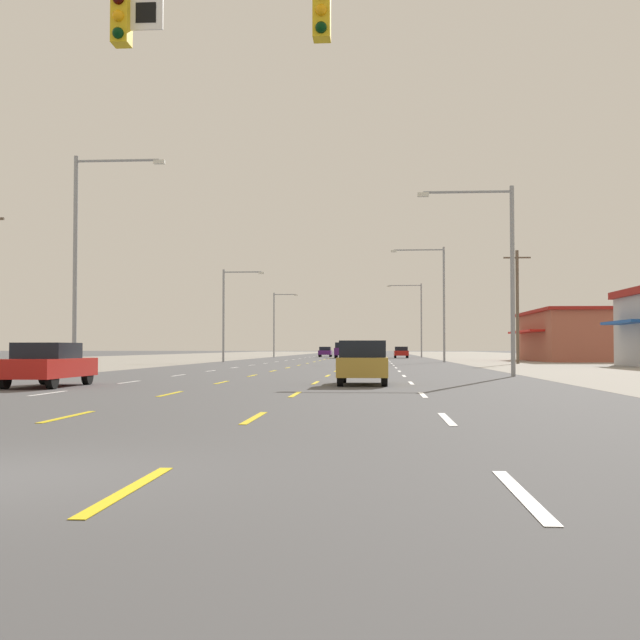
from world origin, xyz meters
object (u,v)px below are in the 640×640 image
(suv_center_turn_midfar, at_px, (343,350))
(streetlight_left_row_1, at_px, (228,308))
(streetlight_left_row_0, at_px, (84,248))
(streetlight_right_row_0, at_px, (501,264))
(sedan_inner_left_farther, at_px, (325,352))
(streetlight_left_row_2, at_px, (276,320))
(hatchback_inner_right_near, at_px, (363,362))
(sedan_far_right_far, at_px, (401,352))
(streetlight_right_row_1, at_px, (438,295))
(streetlight_right_row_2, at_px, (418,314))
(sedan_inner_right_mid, at_px, (373,352))
(sedan_far_left_nearest, at_px, (48,364))

(suv_center_turn_midfar, bearing_deg, streetlight_left_row_1, -108.57)
(suv_center_turn_midfar, bearing_deg, streetlight_left_row_0, -98.26)
(streetlight_left_row_0, distance_m, streetlight_right_row_0, 19.39)
(sedan_inner_left_farther, distance_m, streetlight_left_row_2, 9.35)
(hatchback_inner_right_near, bearing_deg, sedan_far_right_far, 87.24)
(streetlight_right_row_1, relative_size, streetlight_right_row_2, 1.04)
(streetlight_left_row_1, distance_m, streetlight_right_row_2, 41.81)
(sedan_far_right_far, height_order, sedan_inner_left_farther, same)
(suv_center_turn_midfar, height_order, streetlight_left_row_1, streetlight_left_row_1)
(streetlight_right_row_2, bearing_deg, sedan_inner_right_mid, -112.24)
(sedan_far_right_far, height_order, streetlight_right_row_1, streetlight_right_row_1)
(sedan_far_left_nearest, distance_m, streetlight_left_row_2, 85.10)
(sedan_far_left_nearest, height_order, streetlight_right_row_2, streetlight_right_row_2)
(suv_center_turn_midfar, bearing_deg, hatchback_inner_right_near, -87.08)
(hatchback_inner_right_near, bearing_deg, streetlight_right_row_2, 85.76)
(suv_center_turn_midfar, height_order, streetlight_left_row_0, streetlight_left_row_0)
(suv_center_turn_midfar, bearing_deg, streetlight_right_row_1, -70.70)
(suv_center_turn_midfar, distance_m, streetlight_right_row_0, 66.14)
(sedan_far_left_nearest, xyz_separation_m, sedan_far_right_far, (14.06, 78.14, 0.00))
(sedan_inner_right_mid, xyz_separation_m, sedan_inner_left_farther, (-6.92, 19.93, 0.00))
(streetlight_left_row_0, height_order, streetlight_right_row_1, streetlight_right_row_1)
(suv_center_turn_midfar, xyz_separation_m, streetlight_right_row_1, (9.89, -28.23, 5.10))
(suv_center_turn_midfar, bearing_deg, sedan_inner_left_farther, 102.51)
(sedan_inner_left_farther, distance_m, streetlight_right_row_0, 80.37)
(sedan_inner_right_mid, xyz_separation_m, streetlight_left_row_1, (-13.32, -22.23, 4.26))
(sedan_far_left_nearest, relative_size, streetlight_right_row_0, 0.52)
(streetlight_right_row_1, xyz_separation_m, streetlight_left_row_2, (-19.45, 37.04, -0.98))
(sedan_inner_right_mid, relative_size, sedan_inner_left_farther, 1.00)
(streetlight_right_row_0, distance_m, streetlight_right_row_1, 37.05)
(sedan_inner_right_mid, relative_size, streetlight_left_row_2, 0.50)
(suv_center_turn_midfar, bearing_deg, streetlight_right_row_0, -81.38)
(sedan_far_left_nearest, height_order, sedan_far_right_far, same)
(streetlight_left_row_1, height_order, streetlight_left_row_2, streetlight_left_row_2)
(suv_center_turn_midfar, relative_size, streetlight_left_row_0, 0.47)
(streetlight_left_row_0, relative_size, streetlight_left_row_1, 1.21)
(sedan_far_left_nearest, height_order, streetlight_left_row_0, streetlight_left_row_0)
(sedan_inner_right_mid, bearing_deg, sedan_inner_left_farther, 109.15)
(hatchback_inner_right_near, height_order, streetlight_left_row_0, streetlight_left_row_0)
(hatchback_inner_right_near, bearing_deg, suv_center_turn_midfar, 92.92)
(hatchback_inner_right_near, height_order, sedan_far_right_far, hatchback_inner_right_near)
(suv_center_turn_midfar, relative_size, streetlight_left_row_1, 0.57)
(sedan_inner_right_mid, height_order, streetlight_right_row_2, streetlight_right_row_2)
(suv_center_turn_midfar, relative_size, sedan_far_right_far, 1.09)
(sedan_far_left_nearest, distance_m, streetlight_left_row_1, 48.17)
(streetlight_left_row_1, relative_size, streetlight_right_row_1, 0.82)
(streetlight_left_row_1, relative_size, streetlight_right_row_2, 0.85)
(sedan_inner_right_mid, xyz_separation_m, streetlight_right_row_0, (6.07, -59.26, 4.35))
(sedan_inner_left_farther, bearing_deg, streetlight_right_row_0, -80.69)
(sedan_far_right_far, relative_size, streetlight_left_row_1, 0.52)
(sedan_far_right_far, distance_m, streetlight_left_row_0, 69.56)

